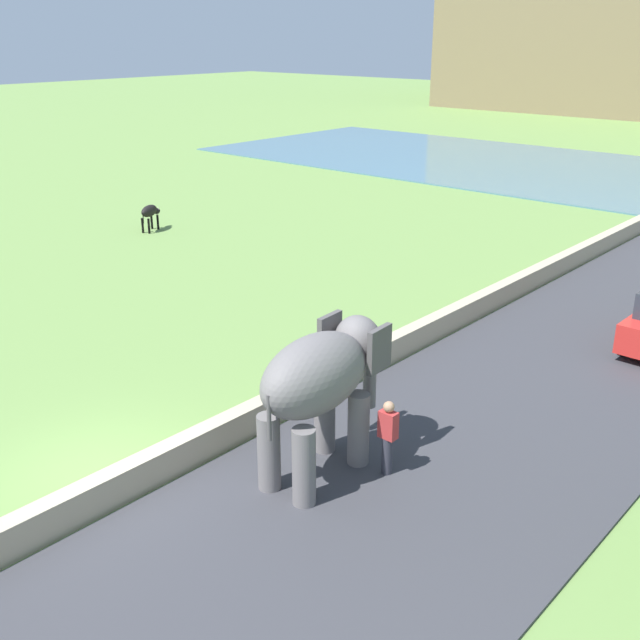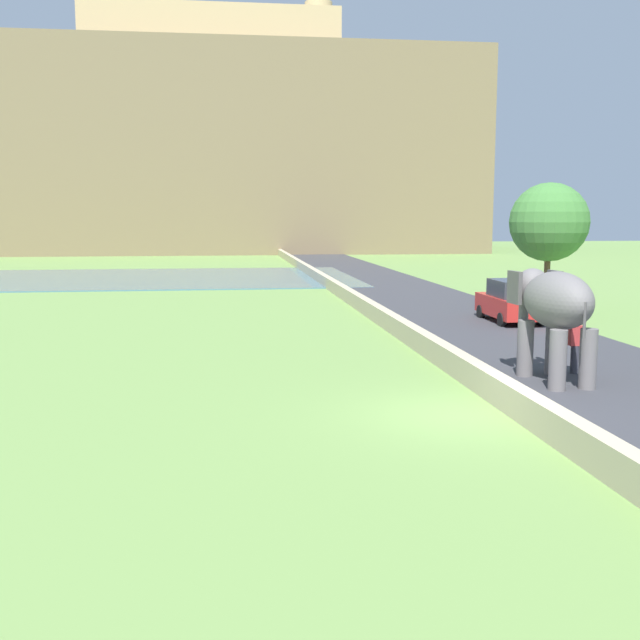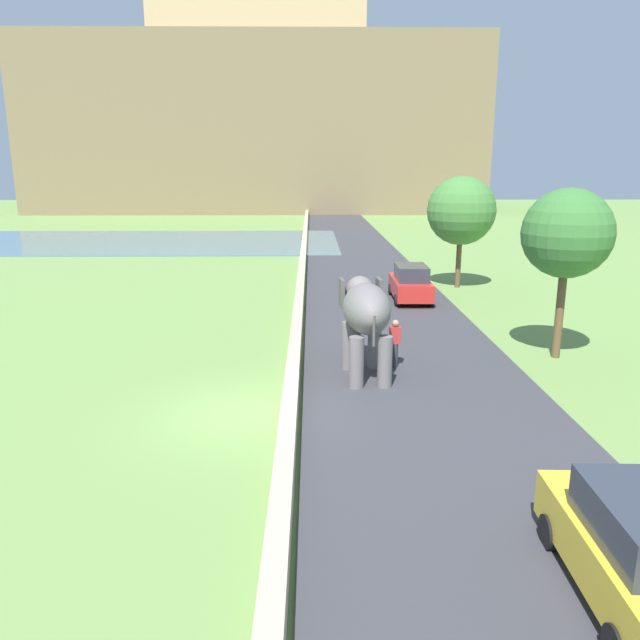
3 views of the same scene
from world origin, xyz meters
name	(u,v)px [view 2 (image 2 of 3)]	position (x,y,z in m)	size (l,w,h in m)	color
ground_plane	(461,416)	(0.00, 0.00, 0.00)	(220.00, 220.00, 0.00)	#6B8E47
road_surface	(433,306)	(5.00, 20.00, 0.03)	(7.00, 120.00, 0.06)	#38383D
barrier_wall	(364,305)	(1.20, 18.00, 0.34)	(0.40, 110.00, 0.68)	tan
lake	(97,279)	(-14.00, 38.54, 0.04)	(36.00, 18.00, 0.08)	slate
hill_distant	(214,157)	(-6.00, 83.16, 11.85)	(64.00, 28.00, 23.70)	#7F6B4C
fort_on_hill	(213,35)	(-5.92, 83.16, 26.72)	(31.48, 8.00, 7.36)	tan
elephant	(553,307)	(3.41, 2.98, 2.04)	(1.59, 3.51, 2.99)	slate
person_beside_elephant	(575,345)	(4.45, 3.73, 0.87)	(0.36, 0.22, 1.63)	#33333D
car_red	(510,301)	(6.57, 13.94, 0.90)	(1.85, 4.03, 1.80)	red
tree_mid	(549,222)	(9.72, 17.54, 4.11)	(3.62, 3.62, 5.94)	brown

